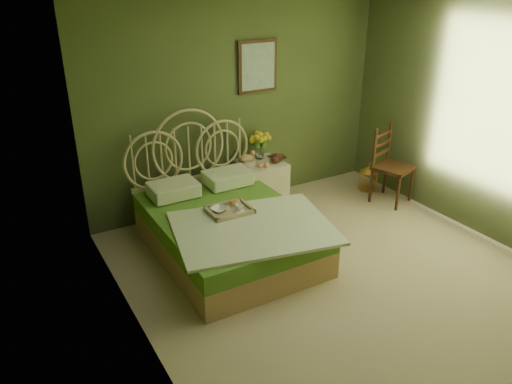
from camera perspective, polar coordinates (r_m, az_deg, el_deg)
floor at (r=5.14m, az=10.40°, el=-10.06°), size 4.50×4.50×0.00m
ceiling at (r=4.27m, az=13.18°, el=20.13°), size 4.50×4.50×0.00m
wall_back at (r=6.31m, az=-1.96°, el=9.96°), size 4.00×0.00×4.00m
wall_left at (r=3.62m, az=-13.04°, el=-2.03°), size 0.00×4.50×4.50m
wall_right at (r=6.01m, az=26.30°, el=6.69°), size 0.00×4.50×4.50m
wall_art at (r=6.31m, az=0.19°, el=14.15°), size 0.54×0.04×0.64m
bed at (r=5.43m, az=-3.42°, el=-3.93°), size 1.75×2.21×1.37m
nightstand at (r=6.46m, az=0.57°, el=1.53°), size 0.54×0.54×1.03m
chair at (r=6.77m, az=15.00°, el=3.60°), size 0.57×0.57×1.02m
birdcage at (r=7.14m, az=12.74°, el=1.59°), size 0.24×0.24×0.37m
book_lower at (r=6.46m, az=1.88°, el=3.85°), size 0.19×0.24×0.02m
book_upper at (r=6.45m, az=1.88°, el=4.01°), size 0.24×0.26×0.02m
cereal_bowl at (r=5.24m, az=-4.26°, el=-2.00°), size 0.21×0.21×0.04m
coffee_cup at (r=5.22m, az=-1.96°, el=-1.84°), size 0.10×0.10×0.08m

